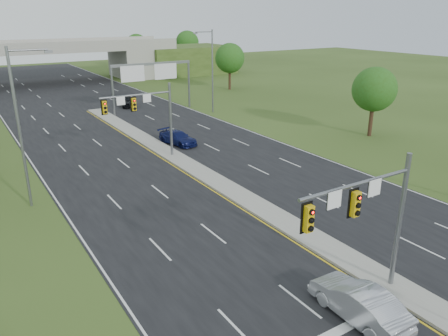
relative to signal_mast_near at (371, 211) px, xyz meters
name	(u,v)px	position (x,y,z in m)	size (l,w,h in m)	color
ground	(390,286)	(2.26, 0.07, -4.73)	(240.00, 240.00, 0.00)	#33491A
road	(134,133)	(2.26, 35.07, -4.72)	(24.00, 160.00, 0.02)	black
median	(182,161)	(2.26, 23.07, -4.63)	(2.00, 54.00, 0.16)	gray
lane_markings	(150,147)	(1.66, 28.99, -4.70)	(23.72, 160.00, 0.01)	gold
signal_mast_near	(371,211)	(0.00, 0.00, 0.00)	(6.62, 0.60, 7.00)	slate
signal_mast_far	(148,110)	(0.00, 25.00, 0.00)	(6.62, 0.60, 7.00)	slate
sign_gantry	(151,73)	(8.95, 44.99, 0.51)	(11.58, 0.44, 6.67)	slate
overpass	(47,65)	(2.26, 80.07, -1.17)	(80.00, 14.00, 8.10)	gray
lightpole_l_mid	(21,122)	(-11.03, 20.07, 1.38)	(2.85, 0.25, 11.00)	slate
lightpole_r_far	(211,68)	(15.56, 40.07, 1.38)	(2.85, 0.25, 11.00)	slate
tree_r_near	(374,89)	(24.26, 20.07, 0.45)	(4.80, 4.80, 7.60)	#382316
tree_r_mid	(230,58)	(28.26, 55.07, 0.78)	(5.20, 5.20, 8.12)	#382316
tree_back_c	(137,46)	(26.26, 94.07, 0.78)	(5.60, 5.60, 8.32)	#382316
tree_back_d	(187,42)	(40.26, 94.07, 1.11)	(6.00, 6.00, 8.85)	#382316
car_silver	(359,302)	(-1.04, -0.72, -3.90)	(1.70, 4.87, 1.61)	#B7B9C0
car_far_b	(178,138)	(4.57, 28.44, -4.02)	(1.93, 4.75, 1.38)	#0B1142
car_far_c	(127,101)	(7.17, 50.20, -3.92)	(1.86, 4.61, 1.57)	black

